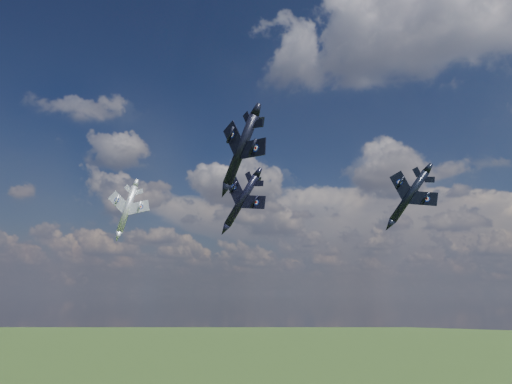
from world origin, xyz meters
The scene contains 4 objects.
jet_lead_navy centered at (2.20, 16.46, 81.66)m, with size 9.66×13.47×2.79m, color black, non-canonical shape.
jet_right_navy centered at (12.83, -2.42, 84.32)m, with size 9.54×13.29×2.75m, color black, non-canonical shape.
jet_high_navy centered at (25.72, 39.73, 84.23)m, with size 10.97×15.30×3.16m, color black, non-canonical shape.
jet_left_silver centered at (-22.75, 15.54, 82.04)m, with size 9.06×12.63×2.61m, color #B2B5BD, non-canonical shape.
Camera 1 is at (43.89, -56.38, 65.99)m, focal length 35.00 mm.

